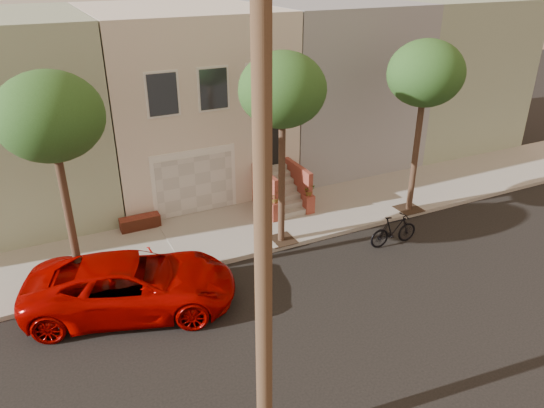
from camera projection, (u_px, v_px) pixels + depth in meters
name	position (u px, v px, depth m)	size (l,w,h in m)	color
ground	(313.00, 316.00, 14.12)	(90.00, 90.00, 0.00)	black
sidewalk	(238.00, 230.00, 18.41)	(40.00, 3.70, 0.15)	#9A978C
house_row	(181.00, 95.00, 21.60)	(33.10, 11.70, 7.00)	beige
tree_left	(50.00, 118.00, 12.81)	(2.70, 2.57, 6.30)	#2D2116
tree_mid	(282.00, 91.00, 15.40)	(2.70, 2.57, 6.30)	#2D2116
tree_right	(426.00, 75.00, 17.59)	(2.70, 2.57, 6.30)	#2D2116
pickup_truck	(132.00, 284.00, 14.11)	(2.60, 5.64, 1.57)	#A60200
motorcycle	(394.00, 230.00, 17.41)	(0.52, 1.82, 1.10)	black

